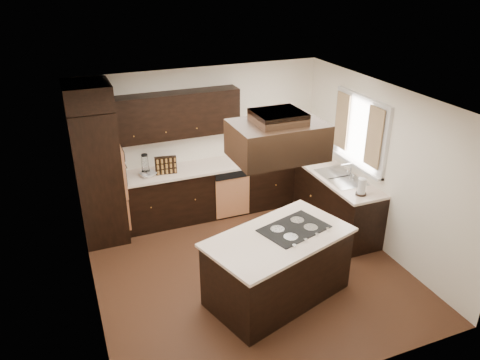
{
  "coord_description": "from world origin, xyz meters",
  "views": [
    {
      "loc": [
        -2.19,
        -5.08,
        4.03
      ],
      "look_at": [
        0.1,
        0.6,
        1.15
      ],
      "focal_mm": 35.0,
      "sensor_mm": 36.0,
      "label": 1
    }
  ],
  "objects_px": {
    "oven_column": "(98,176)",
    "island": "(278,268)",
    "spice_rack": "(166,165)",
    "range_hood": "(277,140)"
  },
  "relations": [
    {
      "from": "oven_column",
      "to": "island",
      "type": "bearing_deg",
      "value": -51.16
    },
    {
      "from": "range_hood",
      "to": "spice_rack",
      "type": "height_order",
      "value": "range_hood"
    },
    {
      "from": "range_hood",
      "to": "spice_rack",
      "type": "xyz_separation_m",
      "value": [
        -0.82,
        2.28,
        -1.1
      ]
    },
    {
      "from": "range_hood",
      "to": "spice_rack",
      "type": "distance_m",
      "value": 2.66
    },
    {
      "from": "oven_column",
      "to": "range_hood",
      "type": "bearing_deg",
      "value": -50.26
    },
    {
      "from": "oven_column",
      "to": "spice_rack",
      "type": "height_order",
      "value": "oven_column"
    },
    {
      "from": "island",
      "to": "range_hood",
      "type": "distance_m",
      "value": 1.72
    },
    {
      "from": "oven_column",
      "to": "island",
      "type": "relative_size",
      "value": 1.2
    },
    {
      "from": "oven_column",
      "to": "spice_rack",
      "type": "distance_m",
      "value": 1.05
    },
    {
      "from": "island",
      "to": "range_hood",
      "type": "relative_size",
      "value": 1.68
    }
  ]
}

